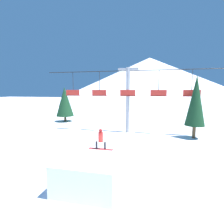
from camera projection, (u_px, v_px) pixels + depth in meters
The scene contains 7 objects.
ground_plane at pixel (113, 189), 9.09m from camera, with size 220.00×220.00×0.00m, color white.
mountain_ridge at pixel (149, 80), 81.92m from camera, with size 88.91×88.91×20.11m.
snow_ramp at pixel (92, 170), 9.53m from camera, with size 3.15×3.66×1.62m.
snowboarder at pixel (101, 140), 10.39m from camera, with size 1.50×0.28×1.25m.
chairlift at pixel (128, 95), 20.87m from camera, with size 20.81×0.44×7.82m.
pine_tree_near at pixel (196, 101), 18.34m from camera, with size 2.03×2.03×6.70m.
pine_tree_far at pixel (65, 102), 28.60m from camera, with size 2.84×2.84×5.66m.
Camera 1 is at (1.88, -8.31, 5.13)m, focal length 28.00 mm.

